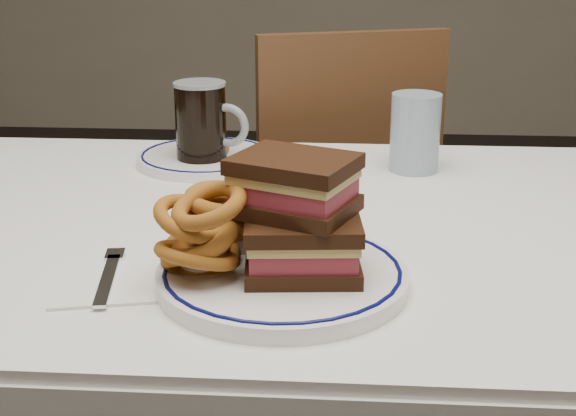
# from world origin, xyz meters

# --- Properties ---
(dining_table) EXTENTS (1.27, 0.87, 0.75)m
(dining_table) POSITION_xyz_m (0.00, 0.00, 0.64)
(dining_table) COLOR white
(dining_table) RESTS_ON floor
(chair_far) EXTENTS (0.55, 0.55, 0.93)m
(chair_far) POSITION_xyz_m (0.08, 0.78, 0.51)
(chair_far) COLOR #4F3219
(chair_far) RESTS_ON floor
(main_plate) EXTENTS (0.30, 0.30, 0.02)m
(main_plate) POSITION_xyz_m (0.03, -0.22, 0.76)
(main_plate) COLOR white
(main_plate) RESTS_ON dining_table
(reuben_sandwich) EXTENTS (0.16, 0.15, 0.14)m
(reuben_sandwich) POSITION_xyz_m (0.05, -0.22, 0.84)
(reuben_sandwich) COLOR black
(reuben_sandwich) RESTS_ON main_plate
(onion_rings_main) EXTENTS (0.12, 0.15, 0.14)m
(onion_rings_main) POSITION_xyz_m (-0.06, -0.22, 0.82)
(onion_rings_main) COLOR brown
(onion_rings_main) RESTS_ON main_plate
(ketchup_ramekin) EXTENTS (0.05, 0.05, 0.03)m
(ketchup_ramekin) POSITION_xyz_m (-0.03, -0.15, 0.79)
(ketchup_ramekin) COLOR silver
(ketchup_ramekin) RESTS_ON main_plate
(beer_mug) EXTENTS (0.13, 0.09, 0.15)m
(beer_mug) POSITION_xyz_m (-0.15, 0.26, 0.83)
(beer_mug) COLOR black
(beer_mug) RESTS_ON dining_table
(water_glass) EXTENTS (0.08, 0.08, 0.13)m
(water_glass) POSITION_xyz_m (0.22, 0.26, 0.82)
(water_glass) COLOR #8EA9B8
(water_glass) RESTS_ON dining_table
(far_plate) EXTENTS (0.24, 0.24, 0.02)m
(far_plate) POSITION_xyz_m (-0.15, 0.28, 0.76)
(far_plate) COLOR white
(far_plate) RESTS_ON dining_table
(onion_rings_far) EXTENTS (0.09, 0.09, 0.06)m
(onion_rings_far) POSITION_xyz_m (-0.15, 0.28, 0.78)
(onion_rings_far) COLOR brown
(onion_rings_far) RESTS_ON far_plate
(napkin_fork) EXTENTS (0.15, 0.17, 0.01)m
(napkin_fork) POSITION_xyz_m (-0.18, -0.23, 0.75)
(napkin_fork) COLOR white
(napkin_fork) RESTS_ON dining_table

